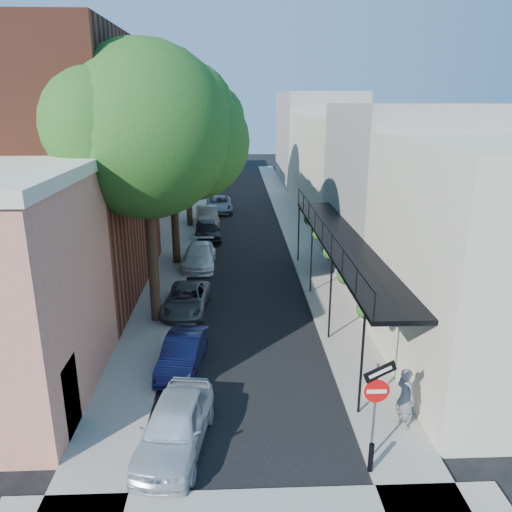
{
  "coord_description": "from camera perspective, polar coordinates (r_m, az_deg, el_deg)",
  "views": [
    {
      "loc": [
        -0.34,
        -9.87,
        9.15
      ],
      "look_at": [
        0.5,
        10.39,
        2.8
      ],
      "focal_mm": 35.0,
      "sensor_mm": 36.0,
      "label": 1
    }
  ],
  "objects": [
    {
      "name": "parked_car_c",
      "position": [
        22.77,
        -7.93,
        -4.94
      ],
      "size": [
        2.15,
        4.18,
        1.13
      ],
      "primitive_type": "imported",
      "rotation": [
        0.0,
        0.0,
        -0.07
      ],
      "color": "#575B5F",
      "rests_on": "ground"
    },
    {
      "name": "ground",
      "position": [
        13.46,
        -0.33,
        -25.43
      ],
      "size": [
        160.0,
        160.0,
        0.0
      ],
      "primitive_type": "plane",
      "color": "black",
      "rests_on": "ground"
    },
    {
      "name": "parked_car_b",
      "position": [
        18.16,
        -8.37,
        -10.93
      ],
      "size": [
        1.69,
        3.72,
        1.18
      ],
      "primitive_type": "imported",
      "rotation": [
        0.0,
        0.0,
        -0.12
      ],
      "color": "#151742",
      "rests_on": "ground"
    },
    {
      "name": "parked_car_f",
      "position": [
        38.39,
        -5.58,
        4.57
      ],
      "size": [
        2.03,
        4.37,
        1.39
      ],
      "primitive_type": "imported",
      "rotation": [
        0.0,
        0.0,
        0.14
      ],
      "color": "slate",
      "rests_on": "ground"
    },
    {
      "name": "sidewalk_left",
      "position": [
        41.05,
        -7.47,
        4.44
      ],
      "size": [
        2.0,
        64.0,
        0.12
      ],
      "primitive_type": "cube",
      "color": "gray",
      "rests_on": "ground"
    },
    {
      "name": "bollard",
      "position": [
        13.89,
        13.0,
        -21.52
      ],
      "size": [
        0.14,
        0.14,
        0.8
      ],
      "primitive_type": "cylinder",
      "color": "black",
      "rests_on": "sidewalk_right"
    },
    {
      "name": "parked_car_a",
      "position": [
        14.47,
        -9.25,
        -18.59
      ],
      "size": [
        2.19,
        4.3,
        1.4
      ],
      "primitive_type": "imported",
      "rotation": [
        0.0,
        0.0,
        -0.14
      ],
      "color": "#B2BCC6",
      "rests_on": "ground"
    },
    {
      "name": "oak_near",
      "position": [
        20.39,
        -11.23,
        13.49
      ],
      "size": [
        7.48,
        6.8,
        11.42
      ],
      "color": "#372316",
      "rests_on": "ground"
    },
    {
      "name": "buildings_right",
      "position": [
        40.72,
        11.06,
        10.4
      ],
      "size": [
        9.8,
        55.0,
        10.0
      ],
      "color": "beige",
      "rests_on": "ground"
    },
    {
      "name": "sign_post",
      "position": [
        13.43,
        13.59,
        -15.14
      ],
      "size": [
        0.89,
        0.17,
        2.99
      ],
      "color": "#595B60",
      "rests_on": "ground"
    },
    {
      "name": "parked_car_e",
      "position": [
        34.15,
        -5.53,
        2.92
      ],
      "size": [
        2.08,
        4.09,
        1.34
      ],
      "primitive_type": "imported",
      "rotation": [
        0.0,
        0.0,
        0.13
      ],
      "color": "black",
      "rests_on": "ground"
    },
    {
      "name": "road_surface",
      "position": [
        40.9,
        -1.86,
        4.45
      ],
      "size": [
        6.0,
        64.0,
        0.01
      ],
      "primitive_type": "cube",
      "color": "black",
      "rests_on": "ground"
    },
    {
      "name": "buildings_left",
      "position": [
        39.88,
        -15.64,
        10.69
      ],
      "size": [
        10.1,
        59.1,
        12.0
      ],
      "color": "tan",
      "rests_on": "ground"
    },
    {
      "name": "sidewalk_right",
      "position": [
        41.12,
        3.74,
        4.57
      ],
      "size": [
        2.0,
        64.0,
        0.12
      ],
      "primitive_type": "cube",
      "color": "gray",
      "rests_on": "ground"
    },
    {
      "name": "pedestrian",
      "position": [
        15.38,
        16.66,
        -15.23
      ],
      "size": [
        0.66,
        0.79,
        1.84
      ],
      "primitive_type": "imported",
      "rotation": [
        0.0,
        0.0,
        1.94
      ],
      "color": "slate",
      "rests_on": "sidewalk_right"
    },
    {
      "name": "oak_far",
      "position": [
        37.27,
        -7.31,
        15.88
      ],
      "size": [
        7.7,
        7.0,
        11.9
      ],
      "color": "#372316",
      "rests_on": "ground"
    },
    {
      "name": "parked_car_g",
      "position": [
        42.99,
        -4.22,
        5.93
      ],
      "size": [
        2.4,
        4.78,
        1.3
      ],
      "primitive_type": "imported",
      "rotation": [
        0.0,
        0.0,
        0.05
      ],
      "color": "gray",
      "rests_on": "ground"
    },
    {
      "name": "oak_mid",
      "position": [
        28.34,
        -8.85,
        12.95
      ],
      "size": [
        6.6,
        6.0,
        10.2
      ],
      "color": "#372316",
      "rests_on": "ground"
    },
    {
      "name": "parked_car_d",
      "position": [
        28.69,
        -6.47,
        -0.0
      ],
      "size": [
        1.79,
        4.36,
        1.26
      ],
      "primitive_type": "imported",
      "rotation": [
        0.0,
        0.0,
        0.01
      ],
      "color": "white",
      "rests_on": "ground"
    }
  ]
}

